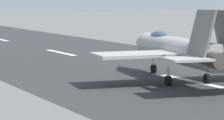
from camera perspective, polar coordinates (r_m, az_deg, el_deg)
ground_plane at (r=44.55m, az=7.71°, el=-2.07°), size 400.00×400.00×0.00m
runway_strip at (r=44.54m, az=7.73°, el=-2.06°), size 240.00×26.00×0.02m
fighter_jet at (r=43.72m, az=6.67°, el=1.07°), size 17.76×14.25×5.69m
marker_cone_far at (r=70.82m, az=4.77°, el=1.32°), size 0.44×0.44×0.55m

